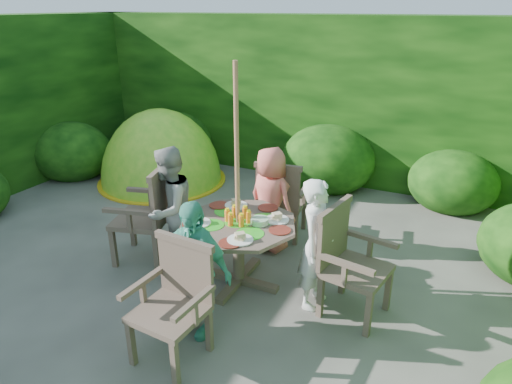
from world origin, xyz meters
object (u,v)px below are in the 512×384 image
at_px(child_left, 169,209).
at_px(child_back, 271,200).
at_px(garden_chair_right, 348,260).
at_px(child_front, 194,269).
at_px(garden_chair_back, 281,199).
at_px(dome_tent, 162,181).
at_px(garden_chair_front, 175,300).
at_px(parasol_pole, 237,182).
at_px(garden_chair_left, 149,213).
at_px(patio_table, 239,232).
at_px(child_right, 317,244).

height_order(child_left, child_back, child_left).
height_order(garden_chair_right, child_left, child_left).
bearing_deg(child_front, child_left, 139.47).
relative_size(garden_chair_back, dome_tent, 0.41).
bearing_deg(garden_chair_back, garden_chair_right, 128.92).
bearing_deg(garden_chair_back, child_front, 83.51).
xyz_separation_m(garden_chair_right, child_left, (-1.89, -0.04, 0.14)).
xyz_separation_m(garden_chair_right, garden_chair_back, (-1.10, 1.06, -0.02)).
xyz_separation_m(garden_chair_front, child_back, (-0.04, 1.90, 0.11)).
distance_m(parasol_pole, child_back, 0.94).
distance_m(garden_chair_left, child_back, 1.34).
bearing_deg(patio_table, dome_tent, 140.68).
bearing_deg(garden_chair_left, patio_table, 73.87).
xyz_separation_m(parasol_pole, garden_chair_left, (-1.09, 0.01, -0.54)).
height_order(garden_chair_right, dome_tent, dome_tent).
height_order(garden_chair_left, child_front, child_front).
relative_size(patio_table, child_left, 0.90).
xyz_separation_m(patio_table, dome_tent, (-2.47, 2.03, -0.58)).
bearing_deg(garden_chair_front, dome_tent, 132.55).
height_order(garden_chair_left, dome_tent, dome_tent).
height_order(child_right, child_left, child_left).
xyz_separation_m(parasol_pole, dome_tent, (-2.47, 2.03, -1.10)).
xyz_separation_m(child_front, dome_tent, (-2.48, 2.83, -0.61)).
relative_size(child_left, child_back, 1.10).
xyz_separation_m(child_right, child_back, (-0.81, 0.79, -0.02)).
bearing_deg(garden_chair_right, garden_chair_front, 146.50).
relative_size(garden_chair_left, child_front, 0.85).
bearing_deg(dome_tent, child_back, -37.32).
distance_m(garden_chair_back, dome_tent, 2.68).
bearing_deg(child_front, patio_table, 94.18).
xyz_separation_m(garden_chair_left, dome_tent, (-1.38, 2.02, -0.56)).
bearing_deg(patio_table, child_back, 91.14).
bearing_deg(child_right, garden_chair_right, -84.42).
distance_m(parasol_pole, garden_chair_front, 1.25).
height_order(garden_chair_back, dome_tent, dome_tent).
relative_size(parasol_pole, dome_tent, 0.95).
bearing_deg(child_right, parasol_pole, 92.40).
height_order(garden_chair_front, child_left, child_left).
height_order(patio_table, garden_chair_front, garden_chair_front).
bearing_deg(dome_tent, garden_chair_back, -31.49).
bearing_deg(child_back, child_left, 63.34).
bearing_deg(child_front, dome_tent, 134.89).
relative_size(garden_chair_front, dome_tent, 0.40).
distance_m(parasol_pole, garden_chair_back, 1.25).
xyz_separation_m(child_right, child_front, (-0.79, -0.81, -0.02)).
bearing_deg(child_left, dome_tent, -145.64).
height_order(garden_chair_back, child_right, child_right).
bearing_deg(child_back, dome_tent, -9.04).
xyz_separation_m(child_left, dome_tent, (-1.67, 2.04, -0.67)).
height_order(garden_chair_front, child_front, child_front).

